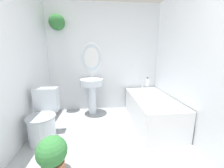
{
  "coord_description": "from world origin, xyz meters",
  "views": [
    {
      "loc": [
        -0.1,
        -0.46,
        1.31
      ],
      "look_at": [
        0.09,
        1.69,
        0.84
      ],
      "focal_mm": 22.0,
      "sensor_mm": 36.0,
      "label": 1
    }
  ],
  "objects_px": {
    "bathtub": "(151,109)",
    "shampoo_bottle": "(147,82)",
    "toilet": "(44,120)",
    "potted_plant": "(52,155)",
    "pedestal_sink": "(92,89)"
  },
  "relations": [
    {
      "from": "bathtub",
      "to": "shampoo_bottle",
      "type": "distance_m",
      "value": 0.72
    },
    {
      "from": "shampoo_bottle",
      "to": "bathtub",
      "type": "bearing_deg",
      "value": -100.04
    },
    {
      "from": "toilet",
      "to": "potted_plant",
      "type": "distance_m",
      "value": 0.77
    },
    {
      "from": "toilet",
      "to": "pedestal_sink",
      "type": "bearing_deg",
      "value": 52.12
    },
    {
      "from": "shampoo_bottle",
      "to": "potted_plant",
      "type": "height_order",
      "value": "shampoo_bottle"
    },
    {
      "from": "pedestal_sink",
      "to": "potted_plant",
      "type": "distance_m",
      "value": 1.65
    },
    {
      "from": "toilet",
      "to": "pedestal_sink",
      "type": "xyz_separation_m",
      "value": [
        0.69,
        0.89,
        0.25
      ]
    },
    {
      "from": "pedestal_sink",
      "to": "bathtub",
      "type": "distance_m",
      "value": 1.29
    },
    {
      "from": "pedestal_sink",
      "to": "shampoo_bottle",
      "type": "height_order",
      "value": "pedestal_sink"
    },
    {
      "from": "toilet",
      "to": "potted_plant",
      "type": "bearing_deg",
      "value": -63.32
    },
    {
      "from": "bathtub",
      "to": "shampoo_bottle",
      "type": "bearing_deg",
      "value": 79.96
    },
    {
      "from": "toilet",
      "to": "potted_plant",
      "type": "relative_size",
      "value": 1.69
    },
    {
      "from": "toilet",
      "to": "shampoo_bottle",
      "type": "bearing_deg",
      "value": 26.26
    },
    {
      "from": "pedestal_sink",
      "to": "shampoo_bottle",
      "type": "distance_m",
      "value": 1.26
    },
    {
      "from": "bathtub",
      "to": "shampoo_bottle",
      "type": "height_order",
      "value": "shampoo_bottle"
    }
  ]
}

